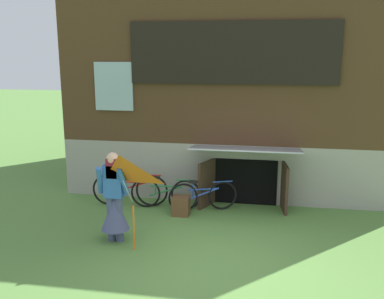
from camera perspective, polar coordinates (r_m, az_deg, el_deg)
ground_plane at (r=7.44m, az=2.90°, el=-14.70°), size 60.00×60.00×0.00m
log_house at (r=12.20m, az=6.31°, el=9.87°), size 8.03×6.32×5.65m
person at (r=8.08m, az=-10.17°, el=-7.12°), size 0.61×0.53×1.68m
kite at (r=7.34m, az=-9.47°, el=-3.73°), size 0.95×0.85×1.69m
bicycle_blue at (r=9.55m, az=1.43°, el=-6.11°), size 1.45×0.55×0.70m
bicycle_green at (r=9.70m, az=-3.49°, el=-5.73°), size 1.59×0.11×0.73m
bicycle_red at (r=9.94m, az=-8.16°, el=-5.22°), size 1.72×0.21×0.79m
wooden_crate at (r=9.35m, az=-1.46°, el=-7.40°), size 0.36×0.31×0.41m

